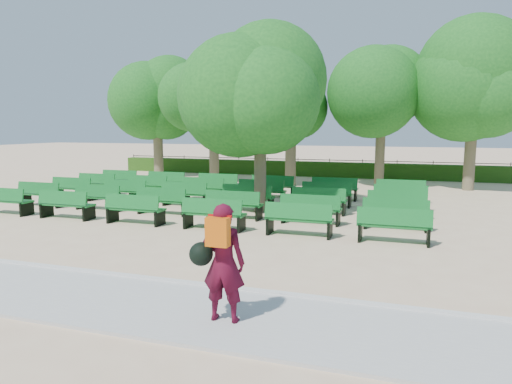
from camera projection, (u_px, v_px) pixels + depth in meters
ground at (230, 219)px, 15.10m from camera, size 120.00×120.00×0.00m
paving at (79, 296)px, 8.14m from camera, size 30.00×2.20×0.06m
curb at (117, 275)px, 9.22m from camera, size 30.00×0.12×0.10m
hedge at (312, 169)px, 28.21m from camera, size 26.00×0.70×0.90m
fence at (313, 176)px, 28.65m from camera, size 26.00×0.10×1.02m
tree_line at (298, 184)px, 24.51m from camera, size 21.80×6.80×7.04m
bench_array at (217, 205)px, 17.20m from camera, size 1.92×0.71×1.19m
tree_among at (260, 95)px, 15.85m from camera, size 4.32×4.32×6.10m
person at (221, 261)px, 6.93m from camera, size 0.88×0.54×1.84m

